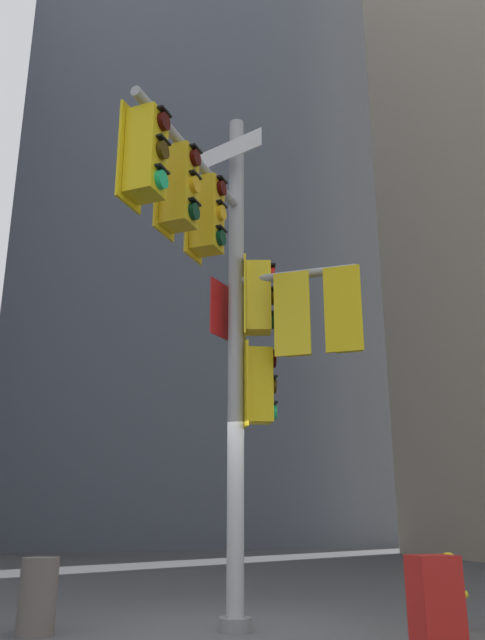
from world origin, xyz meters
TOP-DOWN VIEW (x-y plane):
  - ground at (0.00, 0.00)m, footprint 120.00×120.00m
  - building_mid_block at (3.87, 27.24)m, footprint 17.96×17.96m
  - signal_pole_assembly at (-0.09, -0.60)m, footprint 3.34×2.72m
  - fire_hydrant at (2.62, -0.56)m, footprint 0.33×0.23m
  - newspaper_box at (1.47, -2.12)m, footprint 0.45×0.36m
  - trash_bin at (-2.31, 0.37)m, footprint 0.44×0.44m

SIDE VIEW (x-z plane):
  - ground at x=0.00m, z-range 0.00..0.00m
  - trash_bin at x=-2.31m, z-range 0.00..0.85m
  - fire_hydrant at x=2.62m, z-range 0.02..0.91m
  - newspaper_box at x=1.47m, z-range 0.00..0.96m
  - signal_pole_assembly at x=-0.09m, z-range 0.58..7.62m
  - building_mid_block at x=3.87m, z-range 0.00..31.03m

